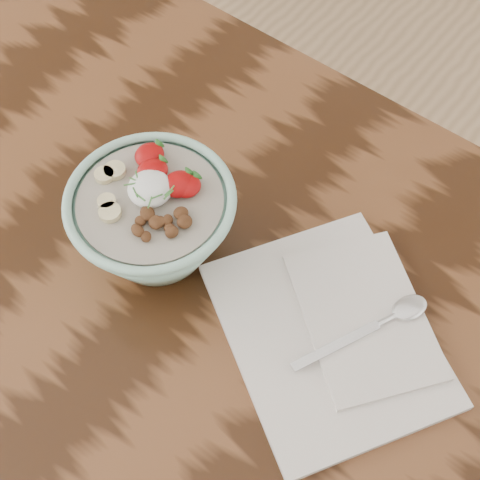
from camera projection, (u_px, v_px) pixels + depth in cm
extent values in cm
cube|color=black|center=(167.00, 314.00, 80.46)|extent=(160.00, 90.00, 4.00)
cylinder|color=#4C2D19|center=(52.00, 92.00, 151.21)|extent=(7.00, 7.00, 71.00)
cylinder|color=#9BD1BD|center=(159.00, 247.00, 82.43)|extent=(8.54, 8.54, 1.22)
torus|color=#9BD1BD|center=(150.00, 200.00, 73.97)|extent=(19.43, 19.43, 1.12)
cylinder|color=#AA9E8D|center=(150.00, 203.00, 74.49)|extent=(16.48, 16.48, 1.02)
ellipsoid|color=white|center=(150.00, 189.00, 73.71)|extent=(5.02, 5.02, 2.76)
ellipsoid|color=#9A0708|center=(179.00, 184.00, 74.08)|extent=(3.41, 3.75, 1.88)
cone|color=#286623|center=(188.00, 174.00, 74.46)|extent=(1.40, 1.03, 1.52)
ellipsoid|color=#9A0708|center=(149.00, 155.00, 76.32)|extent=(3.25, 3.58, 1.79)
cone|color=#286623|center=(158.00, 146.00, 76.68)|extent=(1.40, 1.03, 1.52)
ellipsoid|color=#9A0708|center=(188.00, 186.00, 74.09)|extent=(2.90, 3.19, 1.60)
cone|color=#286623|center=(195.00, 177.00, 74.38)|extent=(1.40, 1.03, 1.52)
ellipsoid|color=#9A0708|center=(152.00, 171.00, 75.04)|extent=(3.37, 3.71, 1.86)
cone|color=#286623|center=(161.00, 161.00, 75.41)|extent=(1.40, 1.03, 1.52)
cylinder|color=beige|center=(115.00, 170.00, 75.77)|extent=(2.50, 2.50, 0.70)
cylinder|color=beige|center=(104.00, 175.00, 75.43)|extent=(2.24, 2.24, 0.70)
cylinder|color=beige|center=(107.00, 202.00, 73.47)|extent=(2.07, 2.07, 0.70)
cylinder|color=beige|center=(110.00, 212.00, 72.71)|extent=(2.48, 2.48, 0.70)
ellipsoid|color=#572F19|center=(147.00, 213.00, 72.28)|extent=(2.52, 2.37, 1.16)
ellipsoid|color=#572F19|center=(138.00, 230.00, 71.21)|extent=(1.99, 1.58, 1.26)
ellipsoid|color=#572F19|center=(181.00, 213.00, 72.44)|extent=(2.30, 2.32, 1.08)
ellipsoid|color=#572F19|center=(141.00, 221.00, 72.07)|extent=(1.50, 1.48, 0.89)
ellipsoid|color=#572F19|center=(172.00, 232.00, 71.19)|extent=(1.44, 1.58, 1.10)
ellipsoid|color=#572F19|center=(168.00, 220.00, 72.05)|extent=(1.84, 1.85, 0.82)
ellipsoid|color=#572F19|center=(146.00, 237.00, 70.96)|extent=(1.78, 1.79, 0.94)
ellipsoid|color=#572F19|center=(169.00, 228.00, 71.60)|extent=(1.61, 1.62, 0.95)
ellipsoid|color=#572F19|center=(185.00, 222.00, 71.83)|extent=(1.78, 1.80, 1.26)
ellipsoid|color=#572F19|center=(160.00, 222.00, 71.94)|extent=(1.49, 1.57, 0.91)
ellipsoid|color=#572F19|center=(156.00, 222.00, 71.74)|extent=(2.38, 2.33, 0.97)
cylinder|color=#407E35|center=(169.00, 195.00, 72.00)|extent=(0.24, 1.51, 0.23)
cylinder|color=#407E35|center=(168.00, 192.00, 72.19)|extent=(0.23, 1.15, 0.22)
cylinder|color=#407E35|center=(170.00, 191.00, 72.26)|extent=(0.41, 1.72, 0.24)
cylinder|color=#407E35|center=(137.00, 176.00, 73.31)|extent=(1.35, 1.04, 0.23)
cylinder|color=#407E35|center=(130.00, 184.00, 72.75)|extent=(1.11, 1.19, 0.23)
cylinder|color=#407E35|center=(135.00, 192.00, 72.17)|extent=(1.34, 0.82, 0.23)
cylinder|color=#407E35|center=(150.00, 202.00, 71.46)|extent=(0.87, 1.42, 0.23)
cylinder|color=#407E35|center=(147.00, 181.00, 72.95)|extent=(0.55, 1.04, 0.22)
cylinder|color=#407E35|center=(135.00, 180.00, 73.04)|extent=(1.45, 0.44, 0.23)
cylinder|color=#407E35|center=(140.00, 197.00, 71.82)|extent=(1.47, 0.29, 0.23)
cylinder|color=#407E35|center=(157.00, 196.00, 71.88)|extent=(0.76, 1.29, 0.23)
cube|color=silver|center=(328.00, 334.00, 76.34)|extent=(34.32, 32.51, 1.04)
cube|color=silver|center=(364.00, 315.00, 76.69)|extent=(23.86, 22.60, 0.62)
cube|color=silver|center=(336.00, 346.00, 74.16)|extent=(5.58, 10.67, 0.34)
cylinder|color=silver|center=(389.00, 318.00, 75.75)|extent=(1.82, 2.95, 0.68)
ellipsoid|color=silver|center=(410.00, 307.00, 76.33)|extent=(4.56, 5.31, 0.93)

